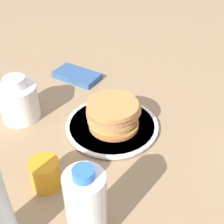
{
  "coord_description": "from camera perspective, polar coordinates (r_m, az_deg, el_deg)",
  "views": [
    {
      "loc": [
        -0.46,
        0.46,
        0.56
      ],
      "look_at": [
        -0.01,
        -0.02,
        0.05
      ],
      "focal_mm": 50.0,
      "sensor_mm": 36.0,
      "label": 1
    }
  ],
  "objects": [
    {
      "name": "ground_plane",
      "position": [
        0.85,
        -1.6,
        -3.08
      ],
      "size": [
        4.0,
        4.0,
        0.0
      ],
      "primitive_type": "plane",
      "color": "#9E7F5B"
    },
    {
      "name": "pancake_stack",
      "position": [
        0.82,
        0.22,
        -0.22
      ],
      "size": [
        0.15,
        0.15,
        0.08
      ],
      "color": "#BC7B3B",
      "rests_on": "plate"
    },
    {
      "name": "cream_jug",
      "position": [
        0.9,
        -16.71,
        2.0
      ],
      "size": [
        0.11,
        0.11,
        0.13
      ],
      "color": "white",
      "rests_on": "ground_plane"
    },
    {
      "name": "juice_glass",
      "position": [
        0.71,
        -12.14,
        -10.95
      ],
      "size": [
        0.07,
        0.07,
        0.07
      ],
      "color": "orange",
      "rests_on": "ground_plane"
    },
    {
      "name": "water_bottle_mid",
      "position": [
        0.58,
        -4.75,
        -16.97
      ],
      "size": [
        0.07,
        0.07,
        0.18
      ],
      "color": "white",
      "rests_on": "ground_plane"
    },
    {
      "name": "plate",
      "position": [
        0.85,
        -0.0,
        -2.5
      ],
      "size": [
        0.25,
        0.25,
        0.01
      ],
      "color": "silver",
      "rests_on": "ground_plane"
    },
    {
      "name": "napkin",
      "position": [
        1.07,
        -6.42,
        6.64
      ],
      "size": [
        0.17,
        0.11,
        0.02
      ],
      "color": "#33598C",
      "rests_on": "ground_plane"
    }
  ]
}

